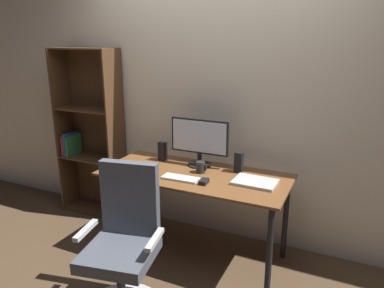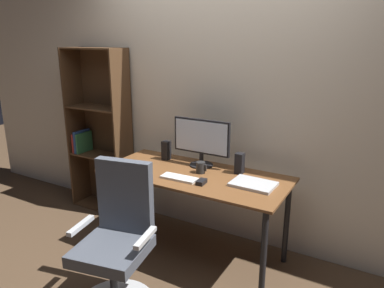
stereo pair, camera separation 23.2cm
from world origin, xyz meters
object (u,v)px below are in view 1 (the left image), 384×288
object	(u,v)px
desk	(194,184)
monitor	(200,139)
speaker_right	(239,162)
office_chair	(124,247)
mouse	(204,182)
keyboard	(181,178)
coffee_mug	(201,167)
speaker_left	(163,151)
laptop	(255,182)
bookshelf	(91,134)

from	to	relation	value
desk	monitor	xyz separation A→B (m)	(-0.04, 0.20, 0.32)
speaker_right	office_chair	distance (m)	1.13
speaker_right	mouse	bearing A→B (deg)	-114.62
keyboard	coffee_mug	size ratio (longest dim) A/B	3.10
speaker_right	speaker_left	bearing A→B (deg)	180.00
monitor	speaker_left	bearing A→B (deg)	-178.72
speaker_left	office_chair	size ratio (longest dim) A/B	0.17
coffee_mug	speaker_left	size ratio (longest dim) A/B	0.55
monitor	mouse	world-z (taller)	monitor
mouse	laptop	bearing A→B (deg)	22.39
coffee_mug	bookshelf	bearing A→B (deg)	167.71
speaker_left	mouse	bearing A→B (deg)	-32.35
office_chair	keyboard	bearing A→B (deg)	67.74
mouse	speaker_right	xyz separation A→B (m)	(0.16, 0.35, 0.07)
keyboard	speaker_right	bearing A→B (deg)	42.63
monitor	laptop	xyz separation A→B (m)	(0.54, -0.19, -0.22)
speaker_right	office_chair	world-z (taller)	office_chair
monitor	keyboard	distance (m)	0.42
laptop	office_chair	distance (m)	1.06
desk	laptop	size ratio (longest dim) A/B	4.76
coffee_mug	speaker_left	bearing A→B (deg)	161.18
speaker_left	bookshelf	distance (m)	0.95
keyboard	office_chair	world-z (taller)	office_chair
desk	bookshelf	bearing A→B (deg)	165.65
bookshelf	laptop	bearing A→B (deg)	-10.29
bookshelf	speaker_right	bearing A→B (deg)	-5.22
coffee_mug	office_chair	world-z (taller)	office_chair
mouse	office_chair	distance (m)	0.74
monitor	mouse	size ratio (longest dim) A/B	5.35
mouse	monitor	bearing A→B (deg)	115.64
monitor	speaker_left	world-z (taller)	monitor
speaker_left	bookshelf	size ratio (longest dim) A/B	0.10
laptop	bookshelf	size ratio (longest dim) A/B	0.19
speaker_left	speaker_right	bearing A→B (deg)	0.00
desk	speaker_right	bearing A→B (deg)	31.39
desk	speaker_left	distance (m)	0.47
desk	speaker_left	world-z (taller)	speaker_left
laptop	speaker_right	size ratio (longest dim) A/B	1.88
speaker_left	office_chair	bearing A→B (deg)	-76.21
speaker_left	speaker_right	distance (m)	0.71
desk	keyboard	distance (m)	0.19
speaker_left	bookshelf	xyz separation A→B (m)	(-0.93, 0.15, 0.02)
office_chair	bookshelf	world-z (taller)	bookshelf
desk	coffee_mug	distance (m)	0.15
coffee_mug	laptop	xyz separation A→B (m)	(0.46, -0.03, -0.04)
keyboard	office_chair	size ratio (longest dim) A/B	0.29
mouse	bookshelf	xyz separation A→B (m)	(-1.48, 0.50, 0.09)
desk	speaker_left	size ratio (longest dim) A/B	8.96
desk	monitor	world-z (taller)	monitor
monitor	laptop	world-z (taller)	monitor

